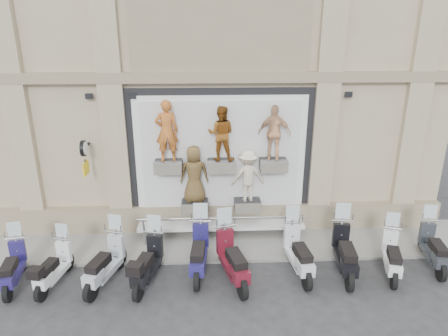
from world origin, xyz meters
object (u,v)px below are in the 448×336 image
at_px(scooter_b, 53,260).
at_px(scooter_d, 147,255).
at_px(scooter_c, 104,255).
at_px(scooter_j, 435,241).
at_px(scooter_e, 199,244).
at_px(scooter_i, 393,248).
at_px(guard_rail, 222,231).
at_px(scooter_f, 232,250).
at_px(scooter_a, 11,259).
at_px(scooter_g, 299,245).
at_px(clock_sign_bracket, 84,153).
at_px(scooter_h, 346,244).

bearing_deg(scooter_b, scooter_d, 9.79).
bearing_deg(scooter_d, scooter_c, -169.64).
height_order(scooter_d, scooter_j, scooter_d).
relative_size(scooter_b, scooter_e, 0.84).
distance_m(scooter_d, scooter_i, 6.35).
xyz_separation_m(guard_rail, scooter_j, (5.68, -1.33, 0.31)).
distance_m(scooter_f, scooter_j, 5.50).
relative_size(guard_rail, scooter_d, 2.58).
bearing_deg(scooter_f, scooter_a, 165.30).
bearing_deg(scooter_a, scooter_g, -8.16).
xyz_separation_m(scooter_a, scooter_e, (4.65, 0.37, 0.11)).
relative_size(clock_sign_bracket, scooter_g, 0.50).
bearing_deg(guard_rail, scooter_g, -37.48).
bearing_deg(scooter_j, scooter_b, -167.74).
xyz_separation_m(guard_rail, scooter_b, (-4.28, -1.77, 0.25)).
height_order(scooter_d, scooter_h, scooter_h).
height_order(scooter_a, scooter_e, scooter_e).
bearing_deg(scooter_b, scooter_i, 10.89).
bearing_deg(scooter_a, scooter_f, -10.29).
xyz_separation_m(clock_sign_bracket, scooter_d, (1.96, -2.24, -2.01)).
height_order(scooter_c, scooter_d, scooter_c).
height_order(scooter_f, scooter_j, scooter_f).
xyz_separation_m(scooter_b, scooter_j, (9.97, 0.44, 0.06)).
bearing_deg(scooter_g, scooter_h, -7.87).
xyz_separation_m(scooter_d, scooter_f, (2.14, 0.02, 0.07)).
distance_m(scooter_b, scooter_f, 4.49).
relative_size(scooter_e, scooter_f, 0.98).
bearing_deg(scooter_h, scooter_e, -175.40).
relative_size(guard_rail, clock_sign_bracket, 4.96).
xyz_separation_m(scooter_c, scooter_i, (7.41, 0.11, -0.06)).
height_order(scooter_c, scooter_h, scooter_h).
bearing_deg(scooter_b, clock_sign_bracket, 90.27).
bearing_deg(scooter_a, scooter_e, -5.47).
xyz_separation_m(scooter_e, scooter_f, (0.85, -0.40, 0.02)).
bearing_deg(scooter_g, scooter_b, 176.98).
bearing_deg(scooter_f, scooter_d, 166.11).
bearing_deg(scooter_d, clock_sign_bracket, 143.06).
xyz_separation_m(scooter_a, scooter_b, (1.02, -0.04, -0.02)).
xyz_separation_m(scooter_a, scooter_h, (8.48, 0.18, 0.12)).
bearing_deg(scooter_f, scooter_h, -10.36).
xyz_separation_m(scooter_b, scooter_g, (6.24, 0.27, 0.11)).
relative_size(clock_sign_bracket, scooter_b, 0.58).
relative_size(scooter_c, scooter_h, 0.94).
distance_m(scooter_d, scooter_j, 7.64).
xyz_separation_m(scooter_c, scooter_d, (1.07, -0.03, -0.01)).
relative_size(guard_rail, scooter_f, 2.37).
relative_size(guard_rail, scooter_b, 2.88).
bearing_deg(scooter_f, scooter_j, -9.94).
relative_size(scooter_b, scooter_i, 0.95).
relative_size(scooter_f, scooter_g, 1.05).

